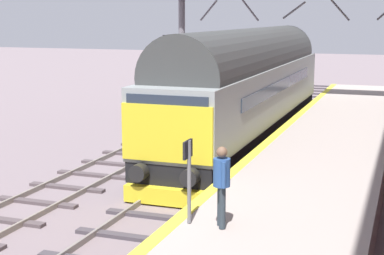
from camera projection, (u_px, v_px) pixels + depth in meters
The scene contains 9 objects.
ground_plane at pixel (183, 193), 17.96m from camera, with size 140.00×140.00×0.00m, color slate.
track_main at pixel (183, 191), 17.95m from camera, with size 2.50×60.00×0.15m.
track_adjacent_west at pixel (80, 181), 19.10m from camera, with size 2.50×60.00×0.15m.
station_platform at pixel (305, 188), 16.67m from camera, with size 4.00×44.00×1.01m.
diesel_locomotive at pixel (248, 84), 24.41m from camera, with size 2.74×17.86×4.68m.
signal_post_near at pixel (167, 64), 30.98m from camera, with size 0.44×0.22×4.22m.
platform_number_sign at pixel (189, 168), 12.15m from camera, with size 0.10×0.44×1.72m.
waiting_passenger at pixel (222, 179), 11.95m from camera, with size 0.46×0.46×1.64m.
overhead_footbridge at pixel (294, 0), 31.09m from camera, with size 12.77×2.00×6.56m.
Camera 1 is at (6.10, -16.20, 5.16)m, focal length 56.78 mm.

